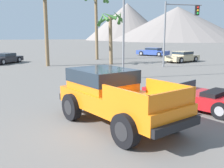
# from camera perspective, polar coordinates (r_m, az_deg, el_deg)

# --- Properties ---
(ground_plane) EXTENTS (320.00, 320.00, 0.00)m
(ground_plane) POSITION_cam_1_polar(r_m,az_deg,el_deg) (9.47, -0.36, -8.17)
(ground_plane) COLOR slate
(orange_pickup_truck) EXTENTS (3.81, 5.41, 1.85)m
(orange_pickup_truck) POSITION_cam_1_polar(r_m,az_deg,el_deg) (9.08, 0.13, -1.96)
(orange_pickup_truck) COLOR orange
(orange_pickup_truck) RESTS_ON ground_plane
(red_convertible_car) EXTENTS (3.87, 4.78, 1.06)m
(red_convertible_car) POSITION_cam_1_polar(r_m,az_deg,el_deg) (11.69, 18.03, -2.82)
(red_convertible_car) COLOR red
(red_convertible_car) RESTS_ON ground_plane
(parked_car_tan) EXTENTS (4.60, 3.41, 1.20)m
(parked_car_tan) POSITION_cam_1_polar(r_m,az_deg,el_deg) (30.83, 15.03, 5.81)
(parked_car_tan) COLOR tan
(parked_car_tan) RESTS_ON ground_plane
(parked_car_dark) EXTENTS (3.63, 4.50, 1.09)m
(parked_car_dark) POSITION_cam_1_polar(r_m,az_deg,el_deg) (30.44, -22.33, 5.22)
(parked_car_dark) COLOR #232328
(parked_car_dark) RESTS_ON ground_plane
(parked_car_blue) EXTENTS (4.40, 4.61, 1.15)m
(parked_car_blue) POSITION_cam_1_polar(r_m,az_deg,el_deg) (38.98, 8.90, 6.98)
(parked_car_blue) COLOR #334C9E
(parked_car_blue) RESTS_ON ground_plane
(traffic_light_main) EXTENTS (3.78, 0.38, 6.05)m
(traffic_light_main) POSITION_cam_1_polar(r_m,az_deg,el_deg) (26.08, 14.31, 12.94)
(traffic_light_main) COLOR slate
(traffic_light_main) RESTS_ON ground_plane
(street_lamp_post) EXTENTS (0.90, 0.24, 8.51)m
(street_lamp_post) POSITION_cam_1_polar(r_m,az_deg,el_deg) (18.40, 2.57, 16.90)
(street_lamp_post) COLOR slate
(street_lamp_post) RESTS_ON ground_plane
(palm_tree_tall) EXTENTS (3.03, 3.00, 8.01)m
(palm_tree_tall) POSITION_cam_1_polar(r_m,az_deg,el_deg) (26.70, -14.41, 16.70)
(palm_tree_tall) COLOR brown
(palm_tree_tall) RESTS_ON ground_plane
(palm_tree_short) EXTENTS (2.92, 2.85, 5.47)m
(palm_tree_short) POSITION_cam_1_polar(r_m,az_deg,el_deg) (27.36, -0.28, 12.96)
(palm_tree_short) COLOR brown
(palm_tree_short) RESTS_ON ground_plane
(palm_tree_leaning) EXTENTS (3.18, 3.18, 8.34)m
(palm_tree_leaning) POSITION_cam_1_polar(r_m,az_deg,el_deg) (32.84, -3.26, 16.33)
(palm_tree_leaning) COLOR brown
(palm_tree_leaning) RESTS_ON ground_plane
(distant_mountain_range) EXTENTS (180.49, 78.28, 19.82)m
(distant_mountain_range) POSITION_cam_1_polar(r_m,az_deg,el_deg) (125.12, -5.52, 13.17)
(distant_mountain_range) COLOR gray
(distant_mountain_range) RESTS_ON ground_plane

